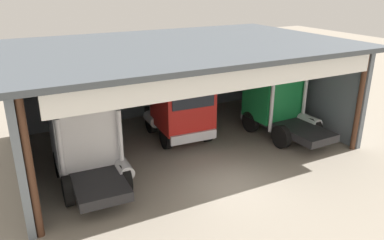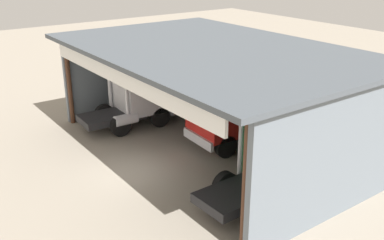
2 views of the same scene
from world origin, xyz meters
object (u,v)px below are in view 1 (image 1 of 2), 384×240
at_px(oil_drum, 186,107).
at_px(tool_cart, 191,104).
at_px(truck_white_left_bay, 86,135).
at_px(truck_green_right_bay, 277,99).
at_px(truck_red_center_left_bay, 180,106).

height_order(oil_drum, tool_cart, tool_cart).
xyz_separation_m(truck_white_left_bay, tool_cart, (7.30, 5.30, -1.38)).
bearing_deg(oil_drum, truck_green_right_bay, -58.01).
xyz_separation_m(truck_red_center_left_bay, truck_green_right_bay, (4.77, -1.51, 0.05)).
bearing_deg(tool_cart, truck_white_left_bay, -144.01).
height_order(truck_red_center_left_bay, tool_cart, truck_red_center_left_bay).
bearing_deg(truck_red_center_left_bay, truck_white_left_bay, 24.44).
height_order(truck_green_right_bay, oil_drum, truck_green_right_bay).
distance_m(truck_red_center_left_bay, oil_drum, 3.86).
relative_size(truck_red_center_left_bay, tool_cart, 4.71).
bearing_deg(truck_red_center_left_bay, truck_green_right_bay, 165.43).
distance_m(truck_red_center_left_bay, tool_cart, 4.27).
height_order(truck_red_center_left_bay, truck_green_right_bay, truck_green_right_bay).
height_order(truck_white_left_bay, oil_drum, truck_white_left_bay).
height_order(truck_white_left_bay, truck_green_right_bay, truck_white_left_bay).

